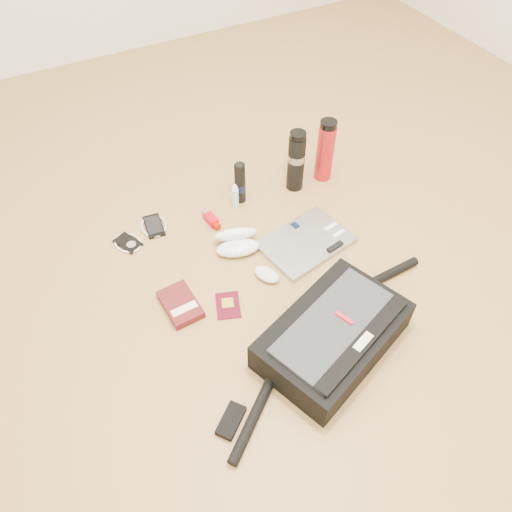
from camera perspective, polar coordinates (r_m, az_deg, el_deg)
name	(u,v)px	position (r m, az deg, el deg)	size (l,w,h in m)	color
ground	(280,283)	(1.85, 2.77, -3.11)	(4.00, 4.00, 0.00)	#A67C45
messenger_bag	(333,336)	(1.66, 8.77, -9.00)	(0.96, 0.46, 0.14)	black
laptop	(306,242)	(1.98, 5.76, 1.59)	(0.38, 0.30, 0.03)	#A1A1A3
book	(181,304)	(1.79, -8.58, -5.47)	(0.12, 0.18, 0.03)	#4F1216
passport	(228,305)	(1.79, -3.23, -5.64)	(0.12, 0.14, 0.01)	#480515
mouse	(267,274)	(1.85, 1.22, -2.12)	(0.10, 0.12, 0.03)	silver
sunglasses_case	(237,241)	(1.94, -2.20, 1.68)	(0.20, 0.18, 0.10)	white
ipod	(128,243)	(2.04, -14.43, 1.46)	(0.13, 0.13, 0.01)	black
phone	(154,226)	(2.08, -11.60, 3.40)	(0.11, 0.14, 0.01)	black
inhaler	(211,219)	(2.06, -5.19, 4.24)	(0.04, 0.12, 0.03)	#B70812
spray_bottle	(235,197)	(2.10, -2.40, 6.81)	(0.04, 0.04, 0.11)	#AFD8F2
aerosol_can	(240,182)	(2.10, -1.84, 8.42)	(0.06, 0.06, 0.20)	black
thermos_black	(296,161)	(2.14, 4.61, 10.79)	(0.08, 0.08, 0.28)	black
thermos_red	(325,151)	(2.21, 7.93, 11.84)	(0.09, 0.09, 0.29)	#AB1619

